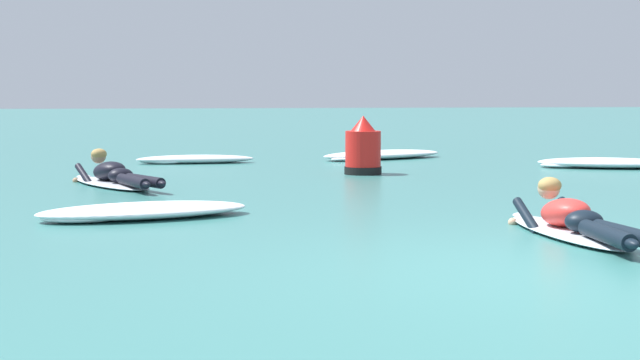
{
  "coord_description": "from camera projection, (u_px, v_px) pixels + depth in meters",
  "views": [
    {
      "loc": [
        -2.87,
        -6.56,
        1.29
      ],
      "look_at": [
        -0.88,
        4.78,
        0.25
      ],
      "focal_mm": 55.15,
      "sensor_mm": 36.0,
      "label": 1
    }
  ],
  "objects": [
    {
      "name": "ground_plane",
      "position": [
        318.0,
        167.0,
        16.85
      ],
      "size": [
        120.0,
        120.0,
        0.0
      ],
      "primitive_type": "plane",
      "color": "#387A75"
    },
    {
      "name": "surfer_near",
      "position": [
        573.0,
        222.0,
        8.71
      ],
      "size": [
        0.55,
        2.66,
        0.53
      ],
      "color": "silver",
      "rests_on": "ground"
    },
    {
      "name": "surfer_far",
      "position": [
        114.0,
        177.0,
        13.36
      ],
      "size": [
        1.46,
        2.63,
        0.53
      ],
      "color": "silver",
      "rests_on": "ground"
    },
    {
      "name": "whitewater_mid_left",
      "position": [
        606.0,
        163.0,
        16.6
      ],
      "size": [
        2.42,
        1.63,
        0.17
      ],
      "color": "white",
      "rests_on": "ground"
    },
    {
      "name": "whitewater_mid_right",
      "position": [
        195.0,
        159.0,
        17.67
      ],
      "size": [
        2.12,
        0.67,
        0.15
      ],
      "color": "white",
      "rests_on": "ground"
    },
    {
      "name": "whitewater_back",
      "position": [
        144.0,
        211.0,
        10.04
      ],
      "size": [
        2.31,
        1.33,
        0.16
      ],
      "color": "white",
      "rests_on": "ground"
    },
    {
      "name": "whitewater_far_band",
      "position": [
        382.0,
        155.0,
        18.84
      ],
      "size": [
        2.74,
        1.73,
        0.17
      ],
      "color": "white",
      "rests_on": "ground"
    },
    {
      "name": "channel_marker_buoy",
      "position": [
        363.0,
        151.0,
        15.32
      ],
      "size": [
        0.58,
        0.58,
        0.92
      ],
      "color": "red",
      "rests_on": "ground"
    }
  ]
}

